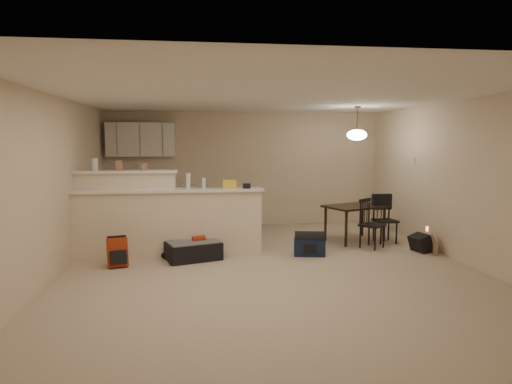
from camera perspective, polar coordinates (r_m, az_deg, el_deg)
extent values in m
plane|color=tan|center=(6.88, 1.60, -9.36)|extent=(7.00, 7.00, 0.00)
plane|color=white|center=(6.66, 1.67, 11.84)|extent=(7.00, 7.00, 0.00)
cube|color=beige|center=(10.12, -1.48, 2.88)|extent=(6.00, 0.02, 2.50)
cube|color=beige|center=(3.27, 11.32, -4.57)|extent=(6.00, 0.02, 2.50)
cube|color=beige|center=(6.86, -23.97, 0.67)|extent=(0.02, 7.00, 2.50)
cube|color=beige|center=(7.72, 24.22, 1.23)|extent=(0.02, 7.00, 2.50)
cube|color=beige|center=(7.58, -10.78, -3.93)|extent=(3.00, 0.28, 1.05)
cube|color=white|center=(7.50, -10.87, 0.17)|extent=(3.08, 0.38, 0.04)
cube|color=beige|center=(7.84, -15.83, -2.61)|extent=(1.60, 0.24, 1.35)
cube|color=white|center=(7.77, -15.98, 2.47)|extent=(1.68, 0.34, 0.04)
cube|color=white|center=(9.93, -14.19, 6.37)|extent=(1.40, 0.34, 0.70)
cube|color=white|center=(9.88, -12.90, -2.03)|extent=(1.80, 0.60, 0.90)
cube|color=beige|center=(9.05, 19.07, 3.70)|extent=(0.02, 0.12, 0.12)
cylinder|color=silver|center=(7.85, -19.49, 3.26)|extent=(0.10, 0.10, 0.20)
cube|color=#9C6E50|center=(7.78, -16.74, 3.19)|extent=(0.10, 0.07, 0.16)
cube|color=#9C6E50|center=(7.72, -13.75, 3.10)|extent=(0.08, 0.06, 0.12)
cylinder|color=silver|center=(7.47, -8.48, 1.35)|extent=(0.07, 0.07, 0.26)
cylinder|color=silver|center=(7.48, -6.54, 1.07)|extent=(0.06, 0.06, 0.18)
cube|color=#9C6E50|center=(7.50, -3.33, 0.96)|extent=(0.22, 0.18, 0.14)
cube|color=#9C6E50|center=(7.52, -1.18, 0.76)|extent=(0.12, 0.10, 0.08)
cube|color=black|center=(8.71, 12.29, -1.77)|extent=(1.27, 1.08, 0.04)
cylinder|color=black|center=(8.25, 11.20, -4.57)|extent=(0.05, 0.05, 0.64)
cylinder|color=black|center=(8.89, 15.71, -3.90)|extent=(0.05, 0.05, 0.64)
cylinder|color=black|center=(8.67, 8.67, -3.98)|extent=(0.05, 0.05, 0.64)
cylinder|color=black|center=(9.29, 13.15, -3.39)|extent=(0.05, 0.05, 0.64)
cylinder|color=brown|center=(8.63, 12.54, 8.77)|extent=(0.02, 0.02, 0.50)
cylinder|color=brown|center=(8.65, 12.58, 10.29)|extent=(0.12, 0.12, 0.03)
ellipsoid|color=white|center=(8.63, 12.50, 6.98)|extent=(0.36, 0.36, 0.20)
cube|color=black|center=(7.34, -7.84, -7.30)|extent=(0.94, 0.76, 0.28)
cube|color=#A22D12|center=(7.16, -16.93, -7.22)|extent=(0.33, 0.25, 0.43)
cube|color=#121F38|center=(7.58, 6.70, -6.86)|extent=(0.54, 0.36, 0.27)
cube|color=black|center=(8.25, 19.86, -6.06)|extent=(0.29, 0.36, 0.29)
cube|color=#9C6E50|center=(8.18, 21.34, -6.20)|extent=(0.13, 0.38, 0.30)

